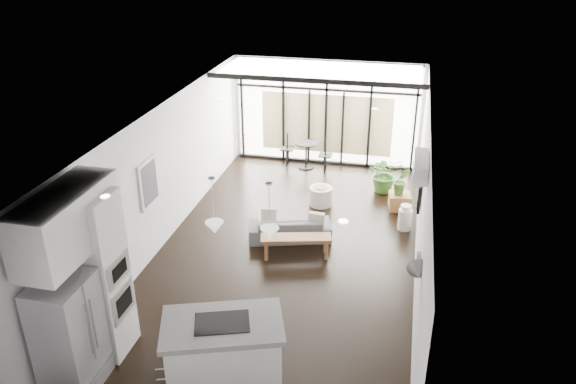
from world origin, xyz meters
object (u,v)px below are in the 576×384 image
at_px(console_bench, 296,246).
at_px(sofa, 290,224).
at_px(pouf, 321,196).
at_px(fridge, 70,335).
at_px(milk_can, 405,217).
at_px(island, 224,349).
at_px(tv, 420,186).

bearing_deg(console_bench, sofa, 98.22).
bearing_deg(sofa, pouf, -118.38).
distance_m(fridge, console_bench, 4.65).
bearing_deg(console_bench, milk_can, 23.61).
xyz_separation_m(island, sofa, (0.07, 4.02, -0.13)).
bearing_deg(sofa, tv, 170.58).
bearing_deg(fridge, sofa, 66.52).
relative_size(fridge, console_bench, 1.26).
height_order(island, sofa, island).
distance_m(fridge, tv, 6.73).
bearing_deg(console_bench, pouf, 73.60).
relative_size(island, console_bench, 1.23).
bearing_deg(console_bench, island, -110.01).
height_order(console_bench, pouf, console_bench).
xyz_separation_m(fridge, milk_can, (4.33, 5.56, -0.57)).
bearing_deg(fridge, island, 17.93).
bearing_deg(tv, console_bench, -156.80).
bearing_deg(sofa, milk_can, -174.57).
relative_size(sofa, milk_can, 2.95).
bearing_deg(tv, milk_can, 108.86).
distance_m(island, console_bench, 3.38).
distance_m(pouf, milk_can, 2.09).
distance_m(fridge, sofa, 5.10).
bearing_deg(island, pouf, 66.45).
bearing_deg(milk_can, console_bench, -142.20).
bearing_deg(island, fridge, 178.71).
relative_size(console_bench, pouf, 2.54).
height_order(island, console_bench, island).
distance_m(milk_can, tv, 1.21).
relative_size(fridge, pouf, 3.20).
bearing_deg(pouf, tv, -32.74).
xyz_separation_m(sofa, console_bench, (0.27, -0.66, -0.11)).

